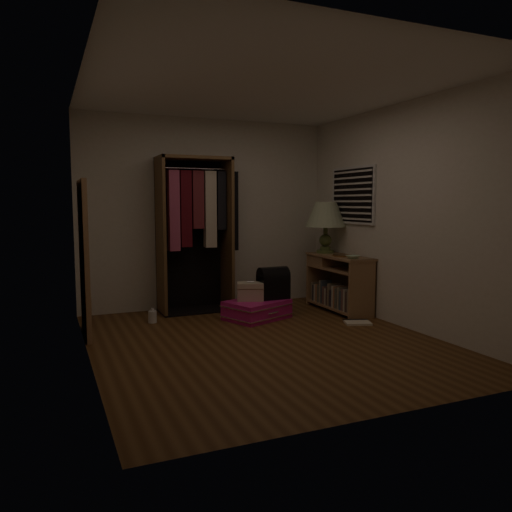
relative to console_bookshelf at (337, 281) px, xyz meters
name	(u,v)px	position (x,y,z in m)	size (l,w,h in m)	color
ground	(265,342)	(-1.54, -1.04, -0.39)	(4.00, 4.00, 0.00)	#543318
room_walls	(270,198)	(-1.46, -1.00, 1.11)	(3.52, 4.02, 2.60)	silver
console_bookshelf	(337,281)	(0.00, 0.00, 0.00)	(0.42, 1.12, 0.75)	#976D49
open_wardrobe	(197,221)	(-1.75, 0.73, 0.82)	(1.07, 0.50, 2.05)	brown
floor_mirror	(84,259)	(-3.24, -0.04, 0.46)	(0.06, 0.80, 1.70)	#9C714C
pink_suitcase	(257,310)	(-1.20, -0.05, -0.28)	(0.92, 0.80, 0.23)	#CD1979
train_case	(250,291)	(-1.28, -0.01, -0.04)	(0.39, 0.34, 0.24)	#BAAC8E
black_bag	(273,282)	(-0.96, -0.01, 0.05)	(0.38, 0.25, 0.41)	black
table_lamp	(326,216)	(0.00, 0.33, 0.88)	(0.60, 0.60, 0.71)	#48592B
brass_tray	(343,255)	(0.00, -0.11, 0.37)	(0.31, 0.31, 0.02)	#9C6C3C
ceramic_bowl	(353,257)	(-0.05, -0.42, 0.38)	(0.16, 0.16, 0.04)	#B4D8B4
white_jug	(153,317)	(-2.46, 0.26, -0.32)	(0.12, 0.12, 0.18)	silver
floor_book	(357,322)	(-0.18, -0.74, -0.38)	(0.37, 0.33, 0.03)	#F0E5CA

